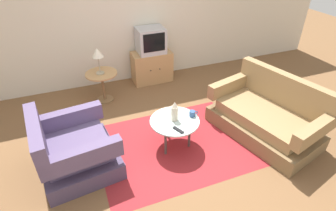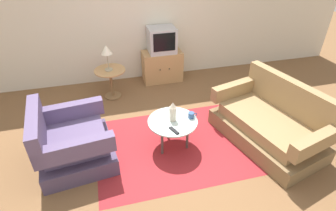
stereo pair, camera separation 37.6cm
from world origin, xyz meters
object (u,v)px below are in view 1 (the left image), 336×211
at_px(couch, 267,117).
at_px(television, 151,40).
at_px(side_table, 102,81).
at_px(tv_stand, 152,67).
at_px(table_lamp, 97,54).
at_px(mug, 193,114).
at_px(armchair, 73,151).
at_px(vase, 175,111).
at_px(tv_remote_dark, 178,130).
at_px(coffee_table, 175,123).

xyz_separation_m(couch, television, (-1.08, 2.27, 0.56)).
xyz_separation_m(side_table, tv_stand, (1.06, 0.42, -0.10)).
height_order(table_lamp, mug, table_lamp).
xyz_separation_m(armchair, vase, (1.37, -0.04, 0.30)).
distance_m(armchair, tv_remote_dark, 1.37).
bearing_deg(mug, table_lamp, 122.24).
bearing_deg(armchair, television, 132.55).
bearing_deg(tv_remote_dark, mug, 103.63).
relative_size(side_table, table_lamp, 1.21).
bearing_deg(couch, television, 10.54).
height_order(side_table, vase, vase).
distance_m(television, table_lamp, 1.17).
xyz_separation_m(tv_stand, table_lamp, (-1.07, -0.43, 0.61)).
distance_m(couch, coffee_table, 1.44).
bearing_deg(vase, tv_stand, 80.68).
xyz_separation_m(table_lamp, tv_remote_dark, (0.70, -1.83, -0.44)).
bearing_deg(coffee_table, tv_remote_dark, -100.41).
bearing_deg(vase, tv_remote_dark, -100.70).
xyz_separation_m(television, vase, (-0.33, -2.04, -0.26)).
bearing_deg(mug, side_table, 121.70).
distance_m(couch, mug, 1.19).
xyz_separation_m(couch, table_lamp, (-2.16, 1.82, 0.62)).
relative_size(couch, table_lamp, 3.86).
distance_m(armchair, mug, 1.66).
relative_size(coffee_table, side_table, 1.24).
bearing_deg(table_lamp, couch, -40.19).
height_order(coffee_table, tv_stand, tv_stand).
distance_m(side_table, tv_remote_dark, 1.96).
bearing_deg(table_lamp, side_table, 38.98).
bearing_deg(table_lamp, coffee_table, -65.29).
xyz_separation_m(side_table, television, (1.06, 0.44, 0.45)).
bearing_deg(tv_remote_dark, armchair, -124.17).
height_order(television, mug, television).
relative_size(tv_stand, television, 1.49).
bearing_deg(coffee_table, table_lamp, 114.71).
xyz_separation_m(coffee_table, television, (0.34, 2.05, 0.45)).
height_order(armchair, couch, couch).
distance_m(television, vase, 2.08).
bearing_deg(vase, mug, -2.17).
distance_m(armchair, coffee_table, 1.38).
distance_m(couch, vase, 1.46).
xyz_separation_m(coffee_table, tv_stand, (0.34, 2.04, -0.10)).
bearing_deg(coffee_table, armchair, 177.72).
relative_size(tv_stand, table_lamp, 1.70).
height_order(armchair, mug, armchair).
height_order(coffee_table, mug, mug).
xyz_separation_m(tv_stand, vase, (-0.33, -2.02, 0.29)).
bearing_deg(television, vase, -99.26).
height_order(armchair, table_lamp, table_lamp).
bearing_deg(tv_stand, television, 90.00).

